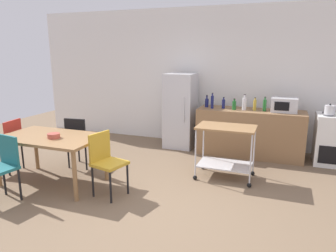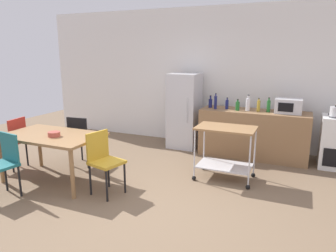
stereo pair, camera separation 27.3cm
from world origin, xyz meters
TOP-DOWN VIEW (x-y plane):
  - ground_plane at (0.00, 0.00)m, footprint 12.00×12.00m
  - back_wall at (0.00, 3.20)m, footprint 8.40×0.12m
  - kitchen_counter at (0.90, 2.60)m, footprint 2.00×0.64m
  - dining_table at (-1.76, 0.17)m, footprint 1.50×0.90m
  - chair_red at (-2.78, 0.31)m, footprint 0.44×0.44m
  - chair_mustard at (-0.78, 0.11)m, footprint 0.48×0.48m
  - chair_teal at (-1.98, -0.54)m, footprint 0.46×0.46m
  - chair_black at (-1.80, 0.90)m, footprint 0.44×0.44m
  - stove_oven at (2.35, 2.62)m, footprint 0.60×0.61m
  - refrigerator at (-0.55, 2.70)m, footprint 0.60×0.63m
  - kitchen_cart at (0.67, 1.30)m, footprint 0.91×0.57m
  - bottle_soy_sauce at (0.03, 2.62)m, footprint 0.07×0.07m
  - bottle_olive_oil at (0.17, 2.50)m, footprint 0.06×0.06m
  - bottle_sparkling_water at (0.37, 2.58)m, footprint 0.06×0.06m
  - bottle_sesame_oil at (0.59, 2.51)m, footprint 0.07×0.07m
  - bottle_hot_sauce at (0.77, 2.56)m, footprint 0.08×0.08m
  - bottle_wine at (0.97, 2.57)m, footprint 0.06×0.06m
  - bottle_soda at (1.14, 2.58)m, footprint 0.06×0.06m
  - microwave at (1.49, 2.61)m, footprint 0.46×0.35m
  - fruit_bowl at (-1.64, 0.09)m, footprint 0.18×0.18m
  - kettle at (2.23, 2.52)m, footprint 0.24×0.17m

SIDE VIEW (x-z plane):
  - ground_plane at x=0.00m, z-range 0.00..0.00m
  - kitchen_counter at x=0.90m, z-range 0.00..0.90m
  - stove_oven at x=2.35m, z-range -0.01..0.91m
  - chair_red at x=-2.78m, z-range 0.07..0.96m
  - chair_mustard at x=-0.78m, z-range 0.07..0.96m
  - chair_teal at x=-1.98m, z-range 0.07..0.96m
  - chair_black at x=-1.80m, z-range 0.07..0.96m
  - kitchen_cart at x=0.67m, z-range 0.15..1.00m
  - dining_table at x=-1.76m, z-range 0.30..1.05m
  - refrigerator at x=-0.55m, z-range 0.00..1.55m
  - fruit_bowl at x=-1.64m, z-range 0.75..0.82m
  - bottle_sesame_oil at x=0.59m, z-range 0.88..1.10m
  - bottle_soy_sauce at x=0.03m, z-range 0.87..1.12m
  - bottle_sparkling_water at x=0.37m, z-range 0.88..1.11m
  - kettle at x=2.23m, z-range 0.91..1.10m
  - bottle_wine at x=0.97m, z-range 0.88..1.13m
  - bottle_soda at x=1.14m, z-range 0.88..1.15m
  - bottle_hot_sauce at x=0.77m, z-range 0.87..1.17m
  - microwave at x=1.49m, z-range 0.90..1.16m
  - bottle_olive_oil at x=0.17m, z-range 0.88..1.19m
  - back_wall at x=0.00m, z-range 0.00..2.90m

